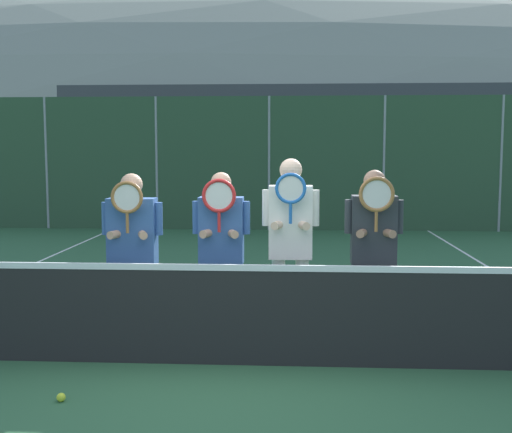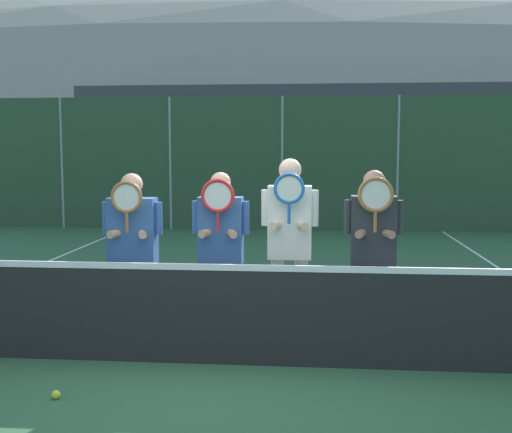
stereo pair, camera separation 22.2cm
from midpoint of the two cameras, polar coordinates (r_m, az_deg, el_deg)
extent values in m
plane|color=#2D5B38|center=(5.95, -3.70, -13.01)|extent=(120.00, 120.00, 0.00)
ellipsoid|color=gray|center=(57.33, 2.67, 4.02)|extent=(136.40, 75.78, 26.52)
cube|color=tan|center=(21.77, 6.27, 5.42)|extent=(16.06, 5.00, 3.49)
cube|color=#3D4247|center=(21.84, 6.33, 10.48)|extent=(16.56, 5.50, 0.36)
cylinder|color=gray|center=(16.61, -18.49, 4.51)|extent=(0.06, 0.06, 3.21)
cylinder|color=gray|center=(15.80, -9.23, 4.68)|extent=(0.06, 0.06, 3.21)
cylinder|color=gray|center=(15.44, 0.75, 4.73)|extent=(0.06, 0.06, 3.21)
cylinder|color=gray|center=(15.56, 10.89, 4.63)|extent=(0.06, 0.06, 3.21)
cylinder|color=gray|center=(16.14, 20.58, 4.40)|extent=(0.06, 0.06, 3.21)
cube|color=#2D4C33|center=(15.44, 0.75, 4.73)|extent=(16.39, 0.02, 3.21)
cube|color=black|center=(5.83, -3.73, -8.97)|extent=(10.07, 0.02, 0.87)
cube|color=white|center=(5.73, -3.76, -4.55)|extent=(10.07, 0.03, 0.06)
cylinder|color=#56565B|center=(6.53, -12.87, -7.71)|extent=(0.13, 0.13, 0.82)
cylinder|color=#56565B|center=(6.46, -10.68, -7.80)|extent=(0.13, 0.13, 0.82)
cube|color=#335693|center=(6.36, -11.92, -1.31)|extent=(0.46, 0.22, 0.65)
sphere|color=tan|center=(6.32, -12.01, 2.80)|extent=(0.22, 0.22, 0.22)
cylinder|color=#335693|center=(6.42, -14.16, -0.16)|extent=(0.08, 0.08, 0.32)
cylinder|color=#335693|center=(6.28, -9.68, -0.20)|extent=(0.08, 0.08, 0.32)
cylinder|color=tan|center=(6.31, -13.15, -1.51)|extent=(0.16, 0.27, 0.08)
cylinder|color=tan|center=(6.24, -11.11, -1.54)|extent=(0.16, 0.27, 0.08)
cylinder|color=#936033|center=(6.17, -12.38, -0.53)|extent=(0.03, 0.03, 0.20)
torus|color=#936033|center=(6.15, -12.43, 1.67)|extent=(0.31, 0.03, 0.31)
cylinder|color=silver|center=(6.15, -12.43, 1.67)|extent=(0.25, 0.00, 0.25)
cylinder|color=white|center=(6.40, -5.13, -7.82)|extent=(0.13, 0.13, 0.83)
cylinder|color=white|center=(6.37, -3.01, -7.87)|extent=(0.13, 0.13, 0.83)
cube|color=#335693|center=(6.25, -4.12, -1.25)|extent=(0.43, 0.22, 0.65)
sphere|color=tan|center=(6.21, -4.15, 3.02)|extent=(0.20, 0.20, 0.20)
cylinder|color=#335693|center=(6.27, -6.30, -0.08)|extent=(0.08, 0.08, 0.32)
cylinder|color=#335693|center=(6.21, -1.94, -0.11)|extent=(0.08, 0.08, 0.32)
cylinder|color=tan|center=(6.18, -5.21, -1.46)|extent=(0.16, 0.27, 0.08)
cylinder|color=tan|center=(6.15, -3.24, -1.48)|extent=(0.16, 0.27, 0.08)
cylinder|color=red|center=(6.06, -4.35, -0.46)|extent=(0.03, 0.03, 0.20)
torus|color=red|center=(6.04, -4.37, 1.85)|extent=(0.32, 0.03, 0.32)
cylinder|color=silver|center=(6.04, -4.37, 1.85)|extent=(0.27, 0.00, 0.27)
cylinder|color=white|center=(6.32, 0.99, -7.68)|extent=(0.13, 0.13, 0.89)
cylinder|color=white|center=(6.31, 3.08, -7.70)|extent=(0.13, 0.13, 0.89)
cube|color=white|center=(6.18, 2.07, -0.50)|extent=(0.42, 0.22, 0.70)
sphere|color=#DBB293|center=(6.14, 2.08, 4.17)|extent=(0.22, 0.22, 0.22)
cylinder|color=white|center=(6.17, -0.09, 0.79)|extent=(0.08, 0.08, 0.35)
cylinder|color=white|center=(6.16, 4.24, 0.77)|extent=(0.08, 0.08, 0.35)
cylinder|color=#DBB293|center=(6.09, 1.07, -0.73)|extent=(0.16, 0.27, 0.08)
cylinder|color=#DBB293|center=(6.09, 3.02, -0.74)|extent=(0.16, 0.27, 0.08)
cylinder|color=#1E5BAD|center=(5.99, 2.03, 0.31)|extent=(0.03, 0.03, 0.20)
torus|color=#1E5BAD|center=(5.97, 2.04, 2.51)|extent=(0.29, 0.03, 0.29)
cylinder|color=silver|center=(5.97, 2.04, 2.51)|extent=(0.24, 0.00, 0.24)
cylinder|color=#232838|center=(6.35, 8.24, -7.92)|extent=(0.13, 0.13, 0.84)
cylinder|color=#232838|center=(6.38, 10.35, -7.90)|extent=(0.13, 0.13, 0.84)
cube|color=#282D33|center=(6.23, 9.41, -1.19)|extent=(0.42, 0.22, 0.66)
sphere|color=#997056|center=(6.19, 9.49, 3.13)|extent=(0.21, 0.21, 0.21)
cylinder|color=#282D33|center=(6.19, 7.25, 0.00)|extent=(0.08, 0.08, 0.32)
cylinder|color=#282D33|center=(6.24, 11.60, -0.02)|extent=(0.08, 0.08, 0.32)
cylinder|color=#997056|center=(6.13, 8.51, -1.42)|extent=(0.16, 0.27, 0.08)
cylinder|color=#997056|center=(6.15, 10.48, -1.42)|extent=(0.16, 0.27, 0.08)
cylinder|color=#936033|center=(6.04, 9.61, -0.40)|extent=(0.03, 0.03, 0.20)
torus|color=#936033|center=(6.01, 9.65, 1.95)|extent=(0.33, 0.04, 0.33)
cylinder|color=silver|center=(6.01, 9.65, 1.95)|extent=(0.27, 0.00, 0.27)
cube|color=maroon|center=(18.36, -14.94, 1.90)|extent=(4.67, 1.72, 0.80)
cube|color=#2D3842|center=(18.33, -15.00, 4.17)|extent=(2.57, 1.58, 0.65)
cylinder|color=black|center=(17.13, -11.00, 0.37)|extent=(0.60, 0.16, 0.60)
cylinder|color=black|center=(18.83, -9.68, 0.89)|extent=(0.60, 0.16, 0.60)
cylinder|color=black|center=(18.12, -20.34, 0.41)|extent=(0.60, 0.16, 0.60)
cylinder|color=black|center=(19.73, -18.30, 0.90)|extent=(0.60, 0.16, 0.60)
cube|color=slate|center=(17.45, 0.72, 1.94)|extent=(4.25, 1.71, 0.82)
cube|color=#2D3842|center=(17.41, 0.72, 4.39)|extent=(2.34, 1.57, 0.67)
cylinder|color=black|center=(16.60, 5.34, 0.28)|extent=(0.60, 0.16, 0.60)
cylinder|color=black|center=(18.34, 5.16, 0.82)|extent=(0.60, 0.16, 0.60)
cylinder|color=black|center=(16.74, -4.15, 0.34)|extent=(0.60, 0.16, 0.60)
cylinder|color=black|center=(18.46, -3.44, 0.87)|extent=(0.60, 0.16, 0.60)
cube|color=navy|center=(18.25, 16.47, 1.75)|extent=(4.64, 1.72, 0.75)
cube|color=#2D3842|center=(18.22, 16.54, 3.87)|extent=(2.55, 1.58, 0.61)
cylinder|color=black|center=(19.52, 20.17, 0.79)|extent=(0.60, 0.16, 0.60)
cylinder|color=black|center=(17.13, 12.19, 0.35)|extent=(0.60, 0.16, 0.60)
cylinder|color=black|center=(18.87, 11.37, 0.87)|extent=(0.60, 0.16, 0.60)
sphere|color=#CCDB33|center=(5.38, -18.12, -15.04)|extent=(0.07, 0.07, 0.07)
camera|label=1|loc=(0.11, -90.99, -0.10)|focal=45.00mm
camera|label=2|loc=(0.11, 89.01, 0.10)|focal=45.00mm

